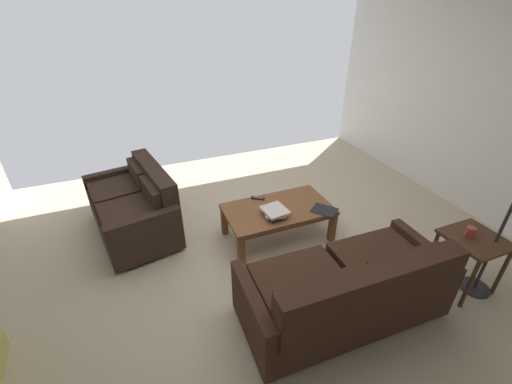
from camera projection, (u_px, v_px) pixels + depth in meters
name	position (u px, v px, depth m)	size (l,w,h in m)	color
ground_plane	(263.00, 259.00, 3.63)	(5.88, 5.55, 0.01)	beige
wall_left	(492.00, 109.00, 3.90)	(0.12, 5.55, 2.67)	white
sofa_main	(348.00, 290.00, 2.77)	(1.78, 0.84, 0.82)	black
loveseat_near	(136.00, 206.00, 3.89)	(1.01, 1.46, 0.81)	black
coffee_table	(278.00, 212.00, 3.79)	(1.21, 0.68, 0.41)	brown
end_table	(473.00, 246.00, 3.05)	(0.48, 0.48, 0.59)	#472D1C
coffee_mug	(470.00, 232.00, 2.99)	(0.10, 0.08, 0.10)	#B23F38
book_stack	(275.00, 212.00, 3.61)	(0.28, 0.31, 0.08)	black
tv_remote	(258.00, 198.00, 3.92)	(0.16, 0.13, 0.02)	black
loose_magazine	(324.00, 210.00, 3.71)	(0.22, 0.27, 0.01)	black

